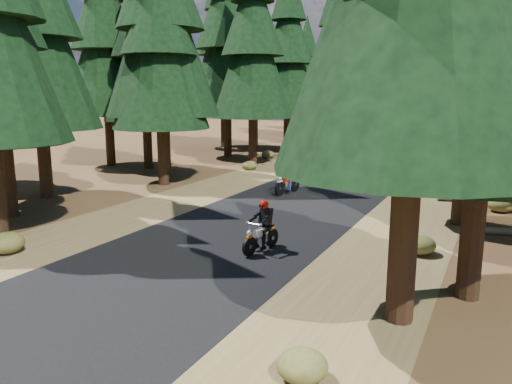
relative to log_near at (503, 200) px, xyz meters
The scene contains 9 objects.
ground 11.38m from the log_near, 130.39° to the right, with size 120.00×120.00×0.00m, color #432B18.
road 8.24m from the log_near, 153.56° to the right, with size 6.00×100.00×0.01m, color black.
shoulder_l 12.52m from the log_near, 162.97° to the right, with size 3.20×100.00×0.01m, color brown.
shoulder_r 4.60m from the log_near, 127.11° to the right, with size 3.20×100.00×0.01m, color brown.
pine_forest 16.36m from the log_near, 120.84° to the left, with size 34.59×55.08×16.32m.
log_near is the anchor object (origin of this frame).
understory_shrubs 5.21m from the log_near, 155.18° to the right, with size 15.12×30.14×0.69m.
rider_lead 11.42m from the log_near, 121.42° to the right, with size 0.76×1.67×1.43m.
rider_follow 8.66m from the log_near, 167.00° to the right, with size 0.88×1.92×1.65m.
Camera 1 is at (7.16, -12.98, 4.32)m, focal length 35.00 mm.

